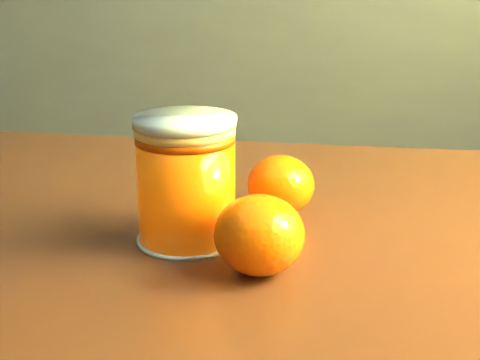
# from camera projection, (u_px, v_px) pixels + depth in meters

# --- Properties ---
(kitchen_counter) EXTENTS (3.15, 0.60, 0.90)m
(kitchen_counter) POSITION_uv_depth(u_px,v_px,m) (14.00, 124.00, 2.09)
(kitchen_counter) COLOR #505056
(kitchen_counter) RESTS_ON ground
(table) EXTENTS (0.94, 0.66, 0.70)m
(table) POSITION_uv_depth(u_px,v_px,m) (225.00, 325.00, 0.62)
(table) COLOR #582916
(table) RESTS_ON ground
(juice_glass) EXTENTS (0.09, 0.09, 0.11)m
(juice_glass) POSITION_uv_depth(u_px,v_px,m) (186.00, 181.00, 0.56)
(juice_glass) COLOR #FF5C05
(juice_glass) RESTS_ON table
(orange_front) EXTENTS (0.09, 0.09, 0.06)m
(orange_front) POSITION_uv_depth(u_px,v_px,m) (259.00, 235.00, 0.51)
(orange_front) COLOR #FF5C05
(orange_front) RESTS_ON table
(orange_back) EXTENTS (0.08, 0.08, 0.06)m
(orange_back) POSITION_uv_depth(u_px,v_px,m) (281.00, 185.00, 0.63)
(orange_back) COLOR #FF5C05
(orange_back) RESTS_ON table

